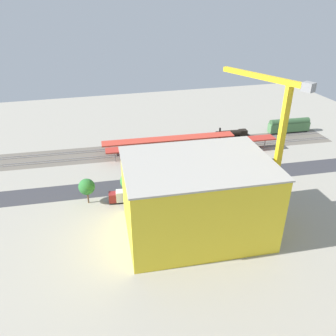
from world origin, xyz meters
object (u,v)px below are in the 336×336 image
Objects in this scene: street_tree_0 at (248,169)px; street_tree_2 at (130,181)px; locomotive at (233,134)px; traffic_light at (164,178)px; parked_car_3 at (206,170)px; tower_crane at (274,137)px; parked_car_0 at (271,162)px; construction_building at (197,199)px; street_tree_1 at (165,175)px; parked_car_1 at (253,165)px; passenger_coach at (289,125)px; parked_car_2 at (229,167)px; platform_canopy_far at (169,139)px; street_tree_3 at (87,187)px; platform_canopy_near at (193,144)px; box_truck_0 at (127,196)px.

street_tree_2 reaches higher than street_tree_0.
locomotive is 1.99× the size of traffic_light.
street_tree_2 is 9.94m from traffic_light.
parked_car_3 is 31.85m from tower_crane.
parked_car_0 is 47.31m from construction_building.
traffic_light is (-9.89, -0.52, -0.78)m from street_tree_2.
street_tree_1 is at bearing -1.20° from street_tree_0.
parked_car_0 is 7.25m from parked_car_1.
parked_car_1 is 0.73× the size of street_tree_0.
passenger_coach is 70.42m from street_tree_1.
platform_canopy_far is at bearing -53.89° from parked_car_2.
traffic_light reaches higher than passenger_coach.
street_tree_0 is at bearing 43.16° from passenger_coach.
platform_canopy_far is 5.94× the size of street_tree_2.
parked_car_2 is 47.66m from street_tree_3.
platform_canopy_near is 6.28× the size of box_truck_0.
locomotive is 0.41× the size of tower_crane.
parked_car_1 is at bearing -110.32° from tower_crane.
traffic_light is (24.63, -14.81, -16.23)m from tower_crane.
platform_canopy_far is 7.58× the size of street_tree_0.
parked_car_1 is at bearing -169.04° from street_tree_2.
platform_canopy_far is at bearing -34.29° from parked_car_0.
street_tree_3 reaches higher than locomotive.
parked_car_0 is 0.63× the size of traffic_light.
street_tree_3 is at bearing 43.13° from platform_canopy_far.
platform_canopy_far is 22.37m from parked_car_3.
street_tree_1 reaches higher than traffic_light.
parked_car_1 is at bearing -134.38° from construction_building.
platform_canopy_near is 4.33× the size of locomotive.
street_tree_2 reaches higher than parked_car_0.
street_tree_3 is (38.53, 22.51, 0.88)m from platform_canopy_near.
parked_car_0 is 16.73m from street_tree_0.
street_tree_2 is (34.53, -14.29, -15.45)m from tower_crane.
parked_car_0 is at bearing -168.22° from box_truck_0.
platform_canopy_near is 23.28m from locomotive.
street_tree_0 is 0.90× the size of traffic_light.
street_tree_0 is 0.88× the size of street_tree_3.
street_tree_0 is at bearing 113.62° from platform_canopy_near.
parked_car_0 is 15.49m from parked_car_2.
box_truck_0 is at bearing 56.67° from platform_canopy_far.
street_tree_2 is 1.13× the size of street_tree_3.
locomotive is 49.65m from street_tree_1.
construction_building is (13.46, 27.96, 8.56)m from parked_car_3.
construction_building is (6.44, 48.94, 5.20)m from platform_canopy_far.
street_tree_3 is (59.12, 33.07, 3.47)m from locomotive.
locomotive is 1.45× the size of box_truck_0.
parked_car_3 is at bearing -41.59° from street_tree_0.
traffic_light is at bearing 13.28° from parked_car_1.
tower_crane reaches higher than construction_building.
platform_canopy_far is at bearing -136.87° from street_tree_3.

